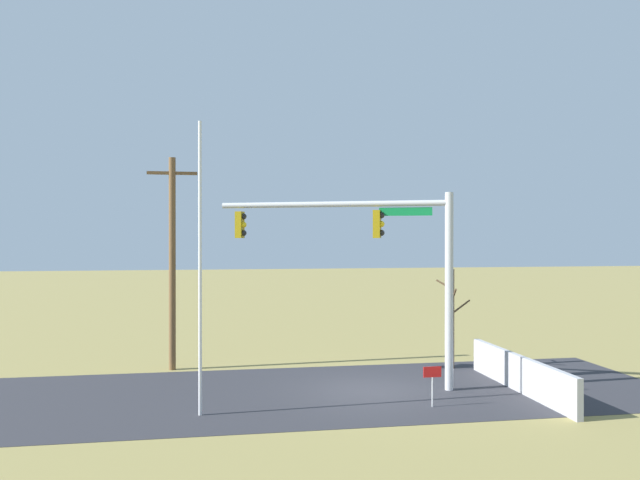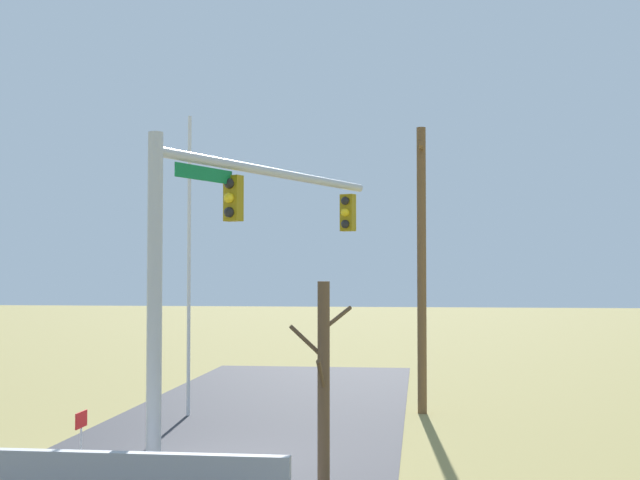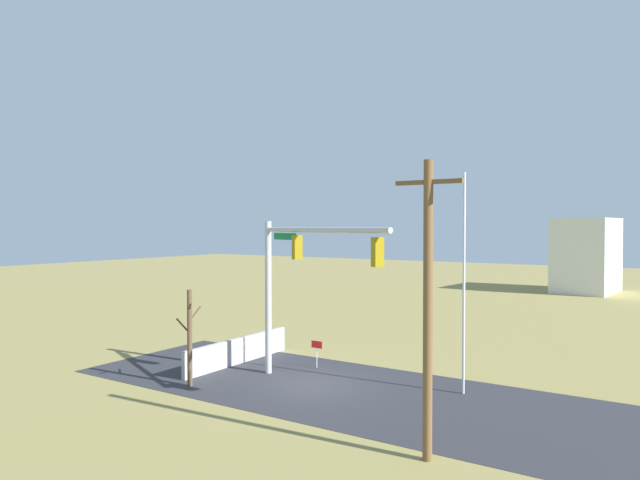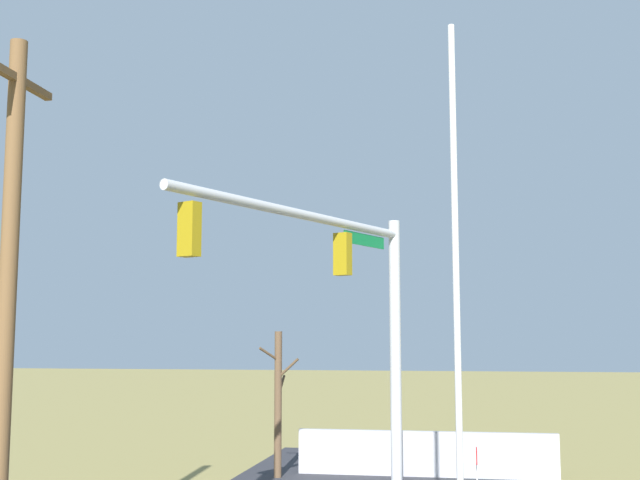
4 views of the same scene
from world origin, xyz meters
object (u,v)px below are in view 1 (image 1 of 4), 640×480
Objects in this scene: flagpole at (200,268)px; bare_tree at (452,317)px; utility_pole at (172,259)px; open_sign at (432,377)px; signal_mast at (382,249)px.

flagpole is 10.95m from bare_tree.
utility_pole is 6.70× the size of open_sign.
flagpole is 1.03× the size of utility_pole.
signal_mast is 8.28m from utility_pole.
signal_mast is at bearing -145.57° from bare_tree.
signal_mast is 0.93× the size of utility_pole.
signal_mast is 1.96× the size of bare_tree.
utility_pole reaches higher than open_sign.
signal_mast is at bearing 105.74° from open_sign.
flagpole reaches higher than signal_mast.
bare_tree is at bearing 62.72° from open_sign.
bare_tree is 5.94m from open_sign.
flagpole is 2.18× the size of bare_tree.
open_sign is (-2.68, -5.19, -1.09)m from bare_tree.
signal_mast is 4.78m from open_sign.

